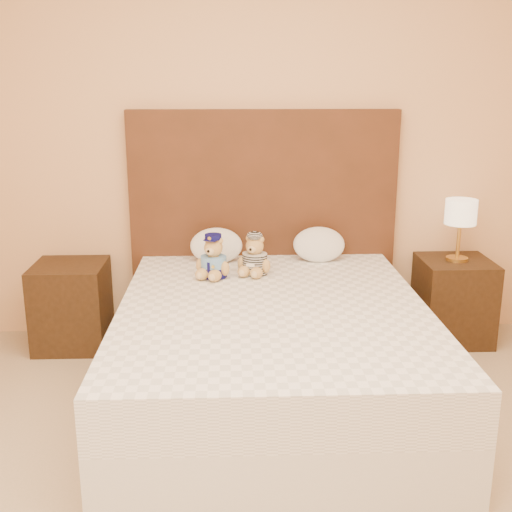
{
  "coord_description": "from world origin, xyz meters",
  "views": [
    {
      "loc": [
        -0.21,
        -1.95,
        1.69
      ],
      "look_at": [
        -0.08,
        1.45,
        0.75
      ],
      "focal_mm": 45.0,
      "sensor_mm": 36.0,
      "label": 1
    }
  ],
  "objects_px": {
    "pillow_left": "(216,244)",
    "pillow_right": "(319,243)",
    "lamp": "(461,215)",
    "teddy_prisoner": "(255,255)",
    "teddy_police": "(213,256)",
    "nightstand_right": "(453,300)",
    "bed": "(273,353)",
    "nightstand_left": "(72,305)"
  },
  "relations": [
    {
      "from": "pillow_left",
      "to": "pillow_right",
      "type": "distance_m",
      "value": 0.66
    },
    {
      "from": "lamp",
      "to": "teddy_prisoner",
      "type": "xyz_separation_m",
      "value": [
        -1.33,
        -0.26,
        -0.18
      ]
    },
    {
      "from": "teddy_police",
      "to": "teddy_prisoner",
      "type": "bearing_deg",
      "value": 34.83
    },
    {
      "from": "teddy_police",
      "to": "pillow_right",
      "type": "height_order",
      "value": "teddy_police"
    },
    {
      "from": "nightstand_right",
      "to": "teddy_police",
      "type": "bearing_deg",
      "value": -168.91
    },
    {
      "from": "nightstand_right",
      "to": "pillow_right",
      "type": "relative_size",
      "value": 1.65
    },
    {
      "from": "teddy_prisoner",
      "to": "pillow_left",
      "type": "bearing_deg",
      "value": 153.29
    },
    {
      "from": "nightstand_right",
      "to": "pillow_left",
      "type": "xyz_separation_m",
      "value": [
        -1.56,
        0.03,
        0.39
      ]
    },
    {
      "from": "bed",
      "to": "nightstand_left",
      "type": "relative_size",
      "value": 3.64
    },
    {
      "from": "teddy_police",
      "to": "bed",
      "type": "bearing_deg",
      "value": -32.75
    },
    {
      "from": "pillow_right",
      "to": "lamp",
      "type": "bearing_deg",
      "value": -1.91
    },
    {
      "from": "teddy_police",
      "to": "lamp",
      "type": "bearing_deg",
      "value": 35.33
    },
    {
      "from": "teddy_police",
      "to": "pillow_left",
      "type": "bearing_deg",
      "value": 112.6
    },
    {
      "from": "nightstand_right",
      "to": "teddy_prisoner",
      "type": "bearing_deg",
      "value": -168.82
    },
    {
      "from": "nightstand_right",
      "to": "bed",
      "type": "bearing_deg",
      "value": -147.38
    },
    {
      "from": "nightstand_left",
      "to": "lamp",
      "type": "distance_m",
      "value": 2.56
    },
    {
      "from": "bed",
      "to": "nightstand_right",
      "type": "bearing_deg",
      "value": 32.62
    },
    {
      "from": "bed",
      "to": "nightstand_right",
      "type": "relative_size",
      "value": 3.64
    },
    {
      "from": "pillow_left",
      "to": "pillow_right",
      "type": "relative_size",
      "value": 1.0
    },
    {
      "from": "teddy_police",
      "to": "teddy_prisoner",
      "type": "distance_m",
      "value": 0.25
    },
    {
      "from": "bed",
      "to": "pillow_left",
      "type": "bearing_deg",
      "value": 110.49
    },
    {
      "from": "lamp",
      "to": "pillow_right",
      "type": "distance_m",
      "value": 0.92
    },
    {
      "from": "nightstand_left",
      "to": "teddy_police",
      "type": "relative_size",
      "value": 2.12
    },
    {
      "from": "nightstand_left",
      "to": "nightstand_right",
      "type": "bearing_deg",
      "value": 0.0
    },
    {
      "from": "bed",
      "to": "pillow_right",
      "type": "xyz_separation_m",
      "value": [
        0.35,
        0.83,
        0.39
      ]
    },
    {
      "from": "bed",
      "to": "nightstand_left",
      "type": "xyz_separation_m",
      "value": [
        -1.25,
        0.8,
        -0.0
      ]
    },
    {
      "from": "teddy_prisoner",
      "to": "pillow_right",
      "type": "xyz_separation_m",
      "value": [
        0.43,
        0.29,
        -0.01
      ]
    },
    {
      "from": "bed",
      "to": "teddy_police",
      "type": "xyz_separation_m",
      "value": [
        -0.32,
        0.49,
        0.4
      ]
    },
    {
      "from": "lamp",
      "to": "pillow_right",
      "type": "bearing_deg",
      "value": 178.09
    },
    {
      "from": "nightstand_left",
      "to": "pillow_right",
      "type": "bearing_deg",
      "value": 1.07
    },
    {
      "from": "lamp",
      "to": "pillow_left",
      "type": "xyz_separation_m",
      "value": [
        -1.56,
        0.03,
        -0.18
      ]
    },
    {
      "from": "nightstand_left",
      "to": "nightstand_right",
      "type": "xyz_separation_m",
      "value": [
        2.5,
        0.0,
        0.0
      ]
    },
    {
      "from": "teddy_prisoner",
      "to": "pillow_left",
      "type": "height_order",
      "value": "teddy_prisoner"
    },
    {
      "from": "nightstand_right",
      "to": "lamp",
      "type": "distance_m",
      "value": 0.57
    },
    {
      "from": "bed",
      "to": "lamp",
      "type": "bearing_deg",
      "value": 32.62
    },
    {
      "from": "nightstand_left",
      "to": "pillow_right",
      "type": "xyz_separation_m",
      "value": [
        1.6,
        0.03,
        0.39
      ]
    },
    {
      "from": "bed",
      "to": "pillow_right",
      "type": "relative_size",
      "value": 6.0
    },
    {
      "from": "lamp",
      "to": "pillow_left",
      "type": "distance_m",
      "value": 1.57
    },
    {
      "from": "teddy_prisoner",
      "to": "bed",
      "type": "bearing_deg",
      "value": -57.62
    },
    {
      "from": "nightstand_right",
      "to": "teddy_prisoner",
      "type": "height_order",
      "value": "teddy_prisoner"
    },
    {
      "from": "teddy_police",
      "to": "pillow_left",
      "type": "relative_size",
      "value": 0.78
    },
    {
      "from": "lamp",
      "to": "pillow_left",
      "type": "height_order",
      "value": "lamp"
    }
  ]
}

